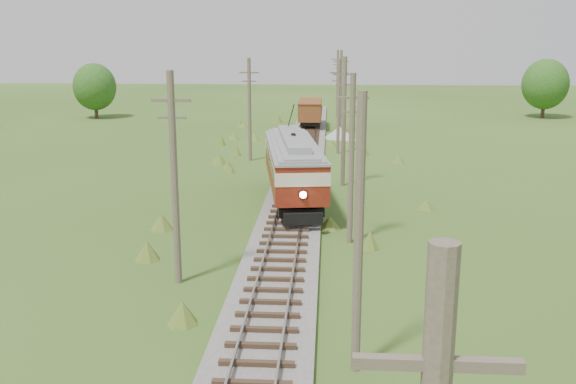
{
  "coord_description": "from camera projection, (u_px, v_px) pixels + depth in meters",
  "views": [
    {
      "loc": [
        2.14,
        -13.56,
        10.29
      ],
      "look_at": [
        0.0,
        20.15,
        2.1
      ],
      "focal_mm": 40.0,
      "sensor_mm": 36.0,
      "label": 1
    }
  ],
  "objects": [
    {
      "name": "utility_pole_r_5",
      "position": [
        341.0,
        91.0,
        69.7
      ],
      "size": [
        1.6,
        0.3,
        8.9
      ],
      "color": "brown",
      "rests_on": "ground"
    },
    {
      "name": "railbed_main",
      "position": [
        300.0,
        173.0,
        48.63
      ],
      "size": [
        3.6,
        96.0,
        0.57
      ],
      "color": "#605B54",
      "rests_on": "ground"
    },
    {
      "name": "gravel_pile",
      "position": [
        341.0,
        133.0,
        66.48
      ],
      "size": [
        3.36,
        3.57,
        1.22
      ],
      "color": "gray",
      "rests_on": "ground"
    },
    {
      "name": "utility_pole_l_a",
      "position": [
        174.0,
        177.0,
        26.51
      ],
      "size": [
        1.6,
        0.3,
        9.0
      ],
      "color": "brown",
      "rests_on": "ground"
    },
    {
      "name": "utility_pole_r_6",
      "position": [
        337.0,
        83.0,
        82.34
      ],
      "size": [
        1.6,
        0.3,
        8.7
      ],
      "color": "brown",
      "rests_on": "ground"
    },
    {
      "name": "tree_mid_a",
      "position": [
        95.0,
        87.0,
        82.43
      ],
      "size": [
        5.46,
        5.46,
        7.03
      ],
      "color": "#38281C",
      "rests_on": "ground"
    },
    {
      "name": "tree_mid_b",
      "position": [
        545.0,
        84.0,
        82.66
      ],
      "size": [
        5.88,
        5.88,
        7.57
      ],
      "color": "#38281C",
      "rests_on": "ground"
    },
    {
      "name": "utility_pole_r_3",
      "position": [
        344.0,
        121.0,
        44.48
      ],
      "size": [
        1.6,
        0.3,
        9.0
      ],
      "color": "brown",
      "rests_on": "ground"
    },
    {
      "name": "streetcar",
      "position": [
        293.0,
        163.0,
        39.65
      ],
      "size": [
        4.66,
        12.88,
        5.83
      ],
      "rotation": [
        0.0,
        0.0,
        0.14
      ],
      "color": "black",
      "rests_on": "ground"
    },
    {
      "name": "utility_pole_r_1",
      "position": [
        359.0,
        238.0,
        19.33
      ],
      "size": [
        0.3,
        0.3,
        8.8
      ],
      "color": "brown",
      "rests_on": "ground"
    },
    {
      "name": "utility_pole_r_4",
      "position": [
        338.0,
        105.0,
        57.17
      ],
      "size": [
        1.6,
        0.3,
        8.4
      ],
      "color": "brown",
      "rests_on": "ground"
    },
    {
      "name": "gondola",
      "position": [
        310.0,
        111.0,
        73.73
      ],
      "size": [
        2.63,
        7.91,
        2.62
      ],
      "rotation": [
        0.0,
        0.0,
        0.01
      ],
      "color": "black",
      "rests_on": "ground"
    },
    {
      "name": "utility_pole_l_b",
      "position": [
        250.0,
        109.0,
        53.73
      ],
      "size": [
        1.6,
        0.3,
        8.6
      ],
      "color": "brown",
      "rests_on": "ground"
    },
    {
      "name": "utility_pole_r_2",
      "position": [
        351.0,
        158.0,
        31.92
      ],
      "size": [
        1.6,
        0.3,
        8.6
      ],
      "color": "brown",
      "rests_on": "ground"
    }
  ]
}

